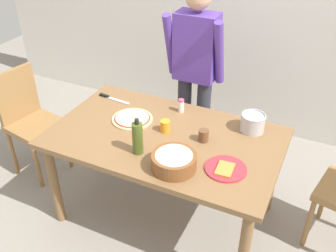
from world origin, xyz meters
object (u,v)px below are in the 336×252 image
object	(u,v)px
chef_knife	(111,98)
cup_orange	(165,126)
chair_wooden_left	(29,117)
popcorn_bowl	(174,160)
pizza_raw_on_board	(132,119)
steel_pot	(253,122)
person_cook	(195,68)
dining_table	(165,146)
cup_small_brown	(204,136)
olive_oil_bottle	(138,138)
plate_with_slice	(226,169)
salt_shaker	(181,106)

from	to	relation	value
chef_knife	cup_orange	bearing A→B (deg)	-21.36
chair_wooden_left	chef_knife	bearing A→B (deg)	19.66
popcorn_bowl	chef_knife	xyz separation A→B (m)	(-0.83, 0.58, -0.05)
pizza_raw_on_board	steel_pot	size ratio (longest dim) A/B	1.74
person_cook	popcorn_bowl	world-z (taller)	person_cook
dining_table	chair_wooden_left	xyz separation A→B (m)	(-1.32, 0.04, -0.13)
dining_table	cup_small_brown	size ratio (longest dim) A/B	18.82
pizza_raw_on_board	cup_small_brown	bearing A→B (deg)	-2.72
person_cook	cup_orange	bearing A→B (deg)	-85.09
dining_table	olive_oil_bottle	bearing A→B (deg)	-106.79
plate_with_slice	chef_knife	xyz separation A→B (m)	(-1.12, 0.46, -0.00)
dining_table	pizza_raw_on_board	bearing A→B (deg)	164.86
pizza_raw_on_board	cup_orange	distance (m)	0.29
person_cook	cup_small_brown	bearing A→B (deg)	-63.71
person_cook	pizza_raw_on_board	xyz separation A→B (m)	(-0.23, -0.67, -0.17)
pizza_raw_on_board	salt_shaker	size ratio (longest dim) A/B	2.85
cup_orange	salt_shaker	world-z (taller)	salt_shaker
popcorn_bowl	salt_shaker	distance (m)	0.68
cup_small_brown	salt_shaker	size ratio (longest dim) A/B	0.80
person_cook	chef_knife	size ratio (longest dim) A/B	5.57
steel_pot	olive_oil_bottle	bearing A→B (deg)	-136.63
plate_with_slice	popcorn_bowl	distance (m)	0.32
popcorn_bowl	plate_with_slice	bearing A→B (deg)	22.00
steel_pot	cup_orange	size ratio (longest dim) A/B	2.04
chair_wooden_left	pizza_raw_on_board	bearing A→B (deg)	2.39
chair_wooden_left	pizza_raw_on_board	size ratio (longest dim) A/B	3.15
chef_knife	plate_with_slice	bearing A→B (deg)	-22.37
popcorn_bowl	steel_pot	world-z (taller)	steel_pot
popcorn_bowl	cup_small_brown	size ratio (longest dim) A/B	3.29
plate_with_slice	popcorn_bowl	xyz separation A→B (m)	(-0.30, -0.12, 0.05)
plate_with_slice	steel_pot	distance (m)	0.50
person_cook	olive_oil_bottle	distance (m)	1.01
cup_small_brown	person_cook	bearing A→B (deg)	116.29
plate_with_slice	steel_pot	world-z (taller)	steel_pot
dining_table	popcorn_bowl	bearing A→B (deg)	-55.55
plate_with_slice	cup_orange	size ratio (longest dim) A/B	3.06
olive_oil_bottle	salt_shaker	bearing A→B (deg)	85.53
cup_orange	pizza_raw_on_board	bearing A→B (deg)	173.69
plate_with_slice	cup_orange	bearing A→B (deg)	156.46
person_cook	salt_shaker	distance (m)	0.43
dining_table	chef_knife	size ratio (longest dim) A/B	5.50
chair_wooden_left	chef_knife	distance (m)	0.77
pizza_raw_on_board	chef_knife	xyz separation A→B (m)	(-0.32, 0.21, -0.00)
person_cook	chair_wooden_left	size ratio (longest dim) A/B	1.71
pizza_raw_on_board	cup_orange	world-z (taller)	cup_orange
person_cook	salt_shaker	bearing A→B (deg)	-82.44
person_cook	chair_wooden_left	distance (m)	1.48
pizza_raw_on_board	popcorn_bowl	distance (m)	0.64
chair_wooden_left	pizza_raw_on_board	world-z (taller)	chair_wooden_left
dining_table	steel_pot	bearing A→B (deg)	31.40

